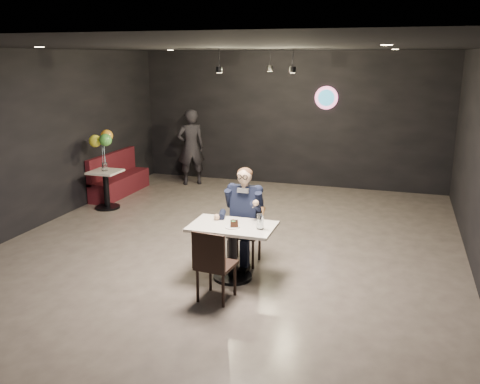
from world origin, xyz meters
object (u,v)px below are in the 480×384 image
(seated_man, at_px, (245,215))
(chair_near, at_px, (216,264))
(balloon_vase, at_px, (105,167))
(side_table, at_px, (107,191))
(chair_far, at_px, (245,233))
(sundae_glass, at_px, (260,222))
(passerby, at_px, (191,147))
(booth_bench, at_px, (120,174))
(main_table, at_px, (233,252))

(seated_man, bearing_deg, chair_near, -90.00)
(chair_near, bearing_deg, seated_man, 95.75)
(seated_man, height_order, balloon_vase, seated_man)
(chair_near, height_order, seated_man, seated_man)
(seated_man, height_order, side_table, seated_man)
(chair_near, bearing_deg, chair_far, 95.75)
(sundae_glass, xyz_separation_m, passerby, (-2.94, 4.65, 0.02))
(balloon_vase, bearing_deg, chair_near, -41.18)
(chair_far, xyz_separation_m, seated_man, (0.00, 0.00, 0.26))
(chair_near, height_order, booth_bench, chair_near)
(seated_man, xyz_separation_m, passerby, (-2.55, 4.07, 0.15))
(chair_near, relative_size, seated_man, 0.64)
(seated_man, bearing_deg, side_table, 152.20)
(chair_far, xyz_separation_m, balloon_vase, (-3.37, 1.78, 0.37))
(booth_bench, bearing_deg, chair_near, -47.10)
(chair_far, relative_size, chair_near, 1.00)
(sundae_glass, distance_m, booth_bench, 5.28)
(main_table, relative_size, balloon_vase, 7.07)
(seated_man, height_order, sundae_glass, seated_man)
(main_table, bearing_deg, chair_near, -90.00)
(seated_man, relative_size, balloon_vase, 9.25)
(main_table, height_order, balloon_vase, balloon_vase)
(chair_near, height_order, passerby, passerby)
(chair_far, height_order, booth_bench, chair_far)
(chair_far, distance_m, seated_man, 0.26)
(chair_far, relative_size, seated_man, 0.64)
(chair_far, bearing_deg, sundae_glass, -56.87)
(chair_far, bearing_deg, passerby, 122.11)
(chair_near, bearing_deg, balloon_vase, 144.57)
(main_table, bearing_deg, booth_bench, 137.80)
(chair_near, bearing_deg, passerby, 121.73)
(side_table, bearing_deg, chair_far, -27.80)
(seated_man, distance_m, booth_bench, 4.61)
(booth_bench, bearing_deg, main_table, -42.20)
(main_table, relative_size, chair_near, 1.20)
(sundae_glass, bearing_deg, side_table, 147.80)
(booth_bench, bearing_deg, seated_man, -37.12)
(chair_near, relative_size, sundae_glass, 4.71)
(main_table, distance_m, passerby, 5.30)
(side_table, bearing_deg, passerby, 70.46)
(main_table, relative_size, booth_bench, 0.62)
(main_table, relative_size, sundae_glass, 5.63)
(side_table, height_order, passerby, passerby)
(chair_far, xyz_separation_m, booth_bench, (-3.67, 2.78, -0.01))
(balloon_vase, relative_size, passerby, 0.09)
(seated_man, xyz_separation_m, booth_bench, (-3.67, 2.78, -0.27))
(chair_near, xyz_separation_m, side_table, (-3.37, 2.94, -0.12))
(chair_near, height_order, side_table, chair_near)
(booth_bench, xyz_separation_m, balloon_vase, (0.30, -1.00, 0.38))
(side_table, relative_size, balloon_vase, 4.42)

